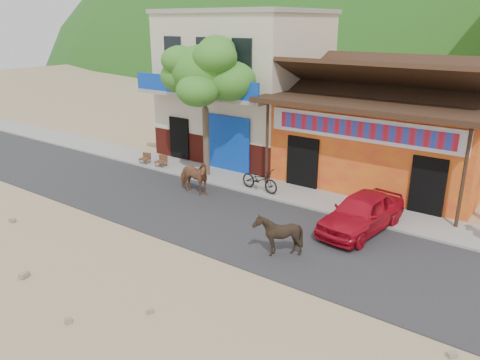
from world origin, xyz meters
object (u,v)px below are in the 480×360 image
at_px(scooter, 260,179).
at_px(cafe_chair_right, 161,157).
at_px(tree, 205,108).
at_px(cafe_chair_left, 145,154).
at_px(red_car, 362,212).
at_px(cow_dark, 278,235).
at_px(cow_tan, 193,177).

xyz_separation_m(scooter, cafe_chair_right, (-5.61, -0.02, 0.02)).
bearing_deg(tree, cafe_chair_left, -172.51).
xyz_separation_m(scooter, cafe_chair_left, (-6.62, -0.10, -0.01)).
relative_size(red_car, scooter, 2.11).
bearing_deg(cow_dark, red_car, 159.66).
bearing_deg(tree, cow_tan, -63.74).
relative_size(cow_tan, cafe_chair_right, 1.67).
relative_size(tree, cow_dark, 4.59).
xyz_separation_m(cow_tan, cafe_chair_left, (-4.52, 1.56, -0.15)).
bearing_deg(cafe_chair_right, cow_tan, -33.85).
distance_m(tree, scooter, 4.02).
height_order(tree, cow_tan, tree).
relative_size(cow_tan, red_car, 0.44).
relative_size(cow_tan, cafe_chair_left, 1.77).
bearing_deg(tree, scooter, -6.59).
relative_size(cow_tan, cow_dark, 1.26).
relative_size(tree, cafe_chair_left, 6.42).
xyz_separation_m(cow_dark, red_car, (1.33, 3.09, -0.01)).
height_order(tree, cafe_chair_left, tree).
xyz_separation_m(tree, red_car, (7.86, -1.42, -2.43)).
bearing_deg(cow_tan, red_car, -85.16).
relative_size(cafe_chair_left, cafe_chair_right, 0.94).
distance_m(red_car, cafe_chair_right, 10.42).
distance_m(tree, red_car, 8.35).
bearing_deg(cafe_chair_right, red_car, -14.46).
distance_m(cafe_chair_left, cafe_chair_right, 1.01).
distance_m(red_car, cafe_chair_left, 11.42).
height_order(cow_tan, scooter, cow_tan).
bearing_deg(cow_dark, scooter, -137.52).
distance_m(cow_dark, cafe_chair_right, 9.94).
height_order(tree, red_car, tree).
xyz_separation_m(cow_dark, cafe_chair_left, (-10.04, 4.05, -0.11)).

